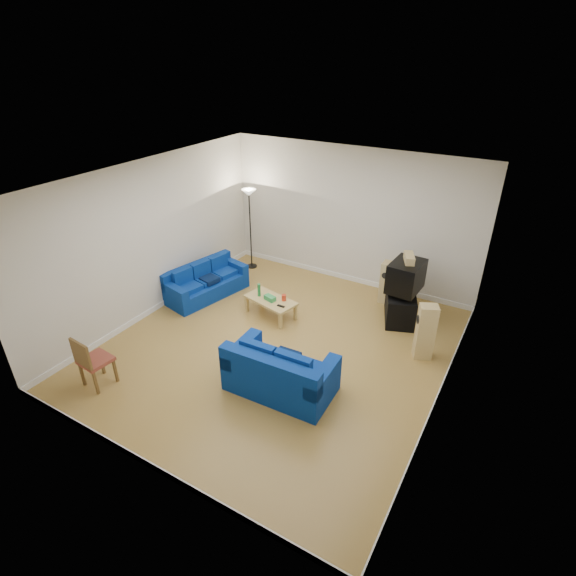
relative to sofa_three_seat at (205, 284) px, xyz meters
The scene contains 16 objects.
room 2.96m from the sofa_three_seat, 20.43° to the right, with size 6.01×6.51×3.21m.
sofa_three_seat is the anchor object (origin of this frame).
sofa_loveseat 3.72m from the sofa_three_seat, 31.78° to the right, with size 1.77×1.03×0.87m.
coffee_table 1.79m from the sofa_three_seat, ahead, with size 1.19×0.78×0.40m.
bottle 1.53m from the sofa_three_seat, ahead, with size 0.07×0.07×0.29m, color #197233.
tissue_box 1.81m from the sofa_three_seat, ahead, with size 0.24×0.13×0.10m, color green.
red_canister 2.06m from the sofa_three_seat, ahead, with size 0.09×0.09×0.13m, color red.
remote 2.14m from the sofa_three_seat, ahead, with size 0.16×0.05×0.02m, color black.
tv_stand 4.35m from the sofa_three_seat, 16.26° to the left, with size 1.02×0.57×0.62m, color black.
av_receiver 4.33m from the sofa_three_seat, 16.63° to the left, with size 0.47×0.38×0.11m, color black.
television 4.44m from the sofa_three_seat, 15.59° to the left, with size 0.63×0.81×0.60m.
centre_speaker 4.54m from the sofa_three_seat, 16.17° to the left, with size 0.43×0.17×0.15m, color tan.
speaker_left 4.07m from the sofa_three_seat, 25.78° to the left, with size 0.23×0.30×0.96m.
speaker_right 4.96m from the sofa_three_seat, ahead, with size 0.39×0.36×1.08m.
floor_lamp 2.25m from the sofa_three_seat, 87.01° to the left, with size 0.35×0.35×2.05m.
dining_chair 3.43m from the sofa_three_seat, 82.83° to the right, with size 0.50×0.50×0.97m.
Camera 1 is at (3.68, -5.93, 5.09)m, focal length 28.00 mm.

